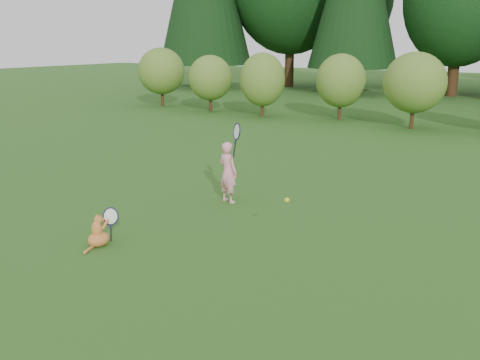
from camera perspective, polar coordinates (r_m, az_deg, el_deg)
The scene contains 5 objects.
ground at distance 8.84m, azimuth -3.86°, elevation -5.34°, with size 100.00×100.00×0.00m, color #235919.
shrub_row at distance 20.39m, azimuth 18.15°, elevation 9.39°, with size 28.00×3.00×2.80m, color #436C21, non-canonical shape.
child at distance 10.16m, azimuth -1.26°, elevation 0.98°, with size 0.69×0.46×1.76m.
cat at distance 8.38m, azimuth -14.86°, elevation -5.12°, with size 0.36×0.70×0.67m.
tennis_ball at distance 7.60m, azimuth 5.02°, elevation -2.15°, with size 0.07×0.07×0.07m.
Camera 1 is at (4.88, -6.73, 3.02)m, focal length 40.00 mm.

